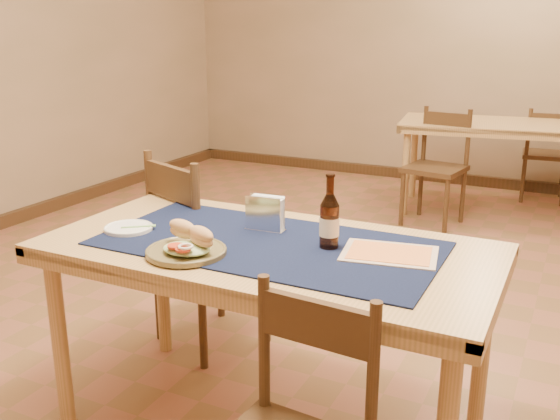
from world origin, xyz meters
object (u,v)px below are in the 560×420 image
at_px(chair_main_far, 203,248).
at_px(napkin_holder, 265,214).
at_px(main_table, 268,266).
at_px(beer_bottle, 329,221).
at_px(back_table, 499,132).
at_px(sandwich_plate, 188,246).

relative_size(chair_main_far, napkin_holder, 6.18).
bearing_deg(main_table, chair_main_far, 141.59).
xyz_separation_m(chair_main_far, beer_bottle, (0.79, -0.41, 0.36)).
bearing_deg(main_table, back_table, 84.32).
height_order(chair_main_far, beer_bottle, beer_bottle).
bearing_deg(beer_bottle, main_table, -165.68).
distance_m(main_table, napkin_holder, 0.21).
bearing_deg(back_table, chair_main_far, -107.36).
relative_size(main_table, back_table, 0.98).
relative_size(back_table, beer_bottle, 6.31).
bearing_deg(napkin_holder, chair_main_far, 146.39).
bearing_deg(chair_main_far, main_table, -38.41).
bearing_deg(sandwich_plate, napkin_holder, 71.68).
bearing_deg(napkin_holder, beer_bottle, -13.66).
bearing_deg(chair_main_far, napkin_holder, -33.61).
xyz_separation_m(sandwich_plate, napkin_holder, (0.11, 0.34, 0.03)).
bearing_deg(main_table, sandwich_plate, -130.18).
relative_size(chair_main_far, beer_bottle, 3.67).
xyz_separation_m(back_table, chair_main_far, (-0.92, -2.94, -0.17)).
xyz_separation_m(back_table, sandwich_plate, (-0.53, -3.63, 0.12)).
bearing_deg(napkin_holder, sandwich_plate, -108.32).
height_order(beer_bottle, napkin_holder, beer_bottle).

